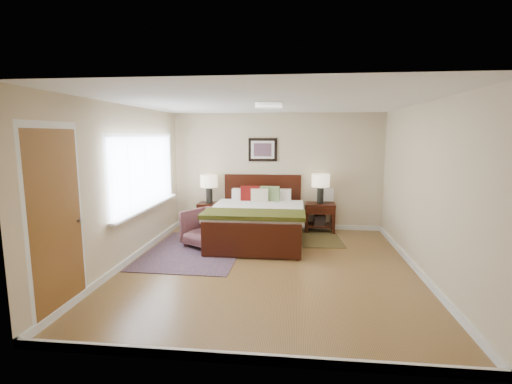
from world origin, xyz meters
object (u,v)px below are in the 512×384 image
nightstand_left (209,209)px  armchair (208,228)px  bed (258,214)px  rug_persian (195,251)px  lamp_left (209,183)px  nightstand_right (320,215)px  lamp_right (321,183)px

nightstand_left → armchair: 1.32m
bed → rug_persian: 1.40m
lamp_left → nightstand_right: bearing=-0.3°
armchair → bed: bearing=58.7°
bed → lamp_right: lamp_right is taller
lamp_right → bed: bearing=-146.0°
nightstand_right → nightstand_left: bearing=-179.8°
nightstand_left → armchair: armchair is taller
nightstand_right → rug_persian: (-2.28, -1.59, -0.36)m
nightstand_left → rug_persian: bearing=-86.2°
armchair → lamp_left: bearing=132.2°
lamp_right → rug_persian: size_ratio=0.27×
armchair → rug_persian: (-0.16, -0.30, -0.34)m
lamp_right → lamp_left: bearing=180.0°
lamp_right → nightstand_left: bearing=-179.5°
bed → lamp_right: size_ratio=3.55×
lamp_right → armchair: size_ratio=0.81×
bed → nightstand_left: bearing=144.5°
rug_persian → nightstand_left: bearing=94.9°
lamp_left → rug_persian: 1.89m
nightstand_left → rug_persian: size_ratio=0.25×
lamp_right → nightstand_right: bearing=-90.0°
nightstand_left → lamp_right: bearing=0.5°
nightstand_left → armchair: bearing=-78.1°
lamp_right → armchair: bearing=-148.3°
bed → nightstand_left: bed is taller
nightstand_left → nightstand_right: bearing=0.2°
nightstand_right → lamp_left: size_ratio=1.01×
nightstand_right → lamp_left: 2.47m
lamp_right → rug_persian: (-2.28, -1.61, -1.04)m
armchair → lamp_right: bearing=62.2°
lamp_left → armchair: (0.27, -1.30, -0.66)m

